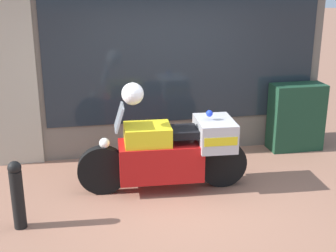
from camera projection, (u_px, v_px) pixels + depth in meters
The scene contains 7 objects.
ground_plane at pixel (190, 202), 6.07m from camera, with size 60.00×60.00×0.00m, color #8E604C.
shop_building at pixel (140, 31), 7.24m from camera, with size 5.30×0.55×3.94m.
window_display at pixel (178, 121), 7.87m from camera, with size 4.12×0.30×1.85m.
paramedic_motorcycle at pixel (172, 151), 6.28m from camera, with size 2.31×0.71×1.22m.
utility_cabinet at pixel (296, 117), 7.74m from camera, with size 0.87×0.41×1.11m, color #193D28.
white_helmet at pixel (133, 94), 5.96m from camera, with size 0.29×0.29×0.29m, color white.
street_bollard at pixel (17, 194), 5.35m from camera, with size 0.16×0.16×0.83m.
Camera 1 is at (-1.37, -5.28, 2.86)m, focal length 50.00 mm.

